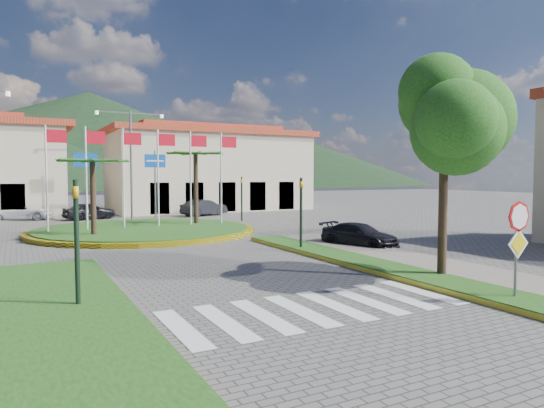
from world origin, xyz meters
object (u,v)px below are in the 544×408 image
car_dark_a (89,211)px  stop_sign (518,234)px  car_side_right (360,235)px  white_van (21,212)px  roundabout_island (144,230)px  deciduous_tree (445,116)px  car_dark_b (204,208)px

car_dark_a → stop_sign: bearing=178.8°
car_side_right → white_van: bearing=101.5°
stop_sign → car_dark_a: size_ratio=0.71×
roundabout_island → deciduous_tree: deciduous_tree is taller
car_dark_b → stop_sign: bearing=155.4°
car_dark_b → deciduous_tree: bearing=156.2°
white_van → car_dark_b: (13.30, -2.62, 0.07)m
car_dark_a → car_side_right: size_ratio=0.99×
roundabout_island → car_side_right: 12.73m
stop_sign → white_van: bearing=109.0°
roundabout_island → car_dark_a: bearing=99.0°
white_van → car_dark_b: 13.55m
roundabout_island → car_side_right: (7.50, -10.28, 0.37)m
roundabout_island → white_van: roundabout_island is taller
roundabout_island → car_dark_a: 10.54m
stop_sign → white_van: stop_sign is taller
roundabout_island → car_dark_a: size_ratio=3.41×
stop_sign → roundabout_island: bearing=103.7°
roundabout_island → deciduous_tree: 18.55m
roundabout_island → white_van: 13.65m
roundabout_island → stop_sign: bearing=-76.3°
stop_sign → deciduous_tree: (0.60, 3.04, 3.38)m
white_van → car_dark_a: car_dark_a is taller
deciduous_tree → car_side_right: deciduous_tree is taller
stop_sign → car_dark_a: 31.15m
stop_sign → white_van: size_ratio=0.62×
roundabout_island → stop_sign: (4.90, -20.04, 1.62)m
roundabout_island → car_dark_a: (-1.64, 10.40, 0.46)m
deciduous_tree → car_dark_b: size_ratio=1.71×
deciduous_tree → white_van: size_ratio=1.60×
roundabout_island → car_dark_b: roundabout_island is taller
roundabout_island → car_dark_a: roundabout_island is taller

